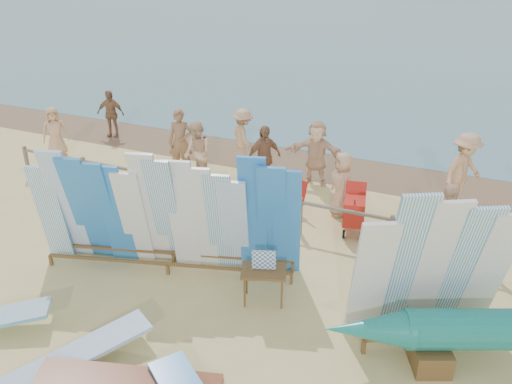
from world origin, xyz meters
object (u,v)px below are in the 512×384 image
at_px(beachgoer_4, 264,158).
at_px(beachgoer_0, 55,132).
at_px(beachgoer_1, 180,142).
at_px(beachgoer_extra_1, 111,114).
at_px(beachgoer_5, 316,153).
at_px(beachgoer_2, 197,153).
at_px(side_surfboard_rack, 432,274).
at_px(stroller, 354,214).
at_px(main_surfboard_rack, 167,217).
at_px(beachgoer_8, 446,218).
at_px(flat_board_b, 68,369).
at_px(beachgoer_3, 243,138).
at_px(beachgoer_9, 464,171).
at_px(vendor_table, 264,284).
at_px(beach_chair_right, 274,203).
at_px(beach_chair_left, 291,204).
at_px(beachgoer_6, 342,184).

relative_size(beachgoer_4, beachgoer_0, 1.13).
xyz_separation_m(beachgoer_1, beachgoer_extra_1, (-3.73, 1.74, -0.14)).
xyz_separation_m(beachgoer_5, beachgoer_2, (-2.91, -1.25, -0.03)).
xyz_separation_m(side_surfboard_rack, stroller, (-1.99, 3.12, -0.86)).
bearing_deg(main_surfboard_rack, beachgoer_8, 15.02).
bearing_deg(beachgoer_4, flat_board_b, -145.93).
relative_size(side_surfboard_rack, beachgoer_3, 1.70).
height_order(flat_board_b, stroller, stroller).
xyz_separation_m(side_surfboard_rack, beachgoer_4, (-4.76, 4.46, -0.43)).
bearing_deg(beachgoer_3, beachgoer_9, -139.56).
distance_m(vendor_table, stroller, 3.31).
distance_m(beach_chair_right, beachgoer_8, 3.97).
xyz_separation_m(beach_chair_left, beachgoer_1, (-3.70, 1.12, 0.67)).
bearing_deg(side_surfboard_rack, beachgoer_5, 95.42).
bearing_deg(flat_board_b, beach_chair_left, 109.09).
relative_size(beachgoer_0, beachgoer_extra_1, 0.97).
distance_m(stroller, beachgoer_extra_1, 9.55).
relative_size(vendor_table, beachgoer_5, 0.61).
relative_size(beachgoer_2, beachgoer_8, 1.11).
relative_size(vendor_table, beachgoer_3, 0.63).
xyz_separation_m(beachgoer_5, beachgoer_3, (-2.33, 0.39, -0.03)).
xyz_separation_m(side_surfboard_rack, beachgoer_0, (-11.44, 4.09, -0.53)).
distance_m(beach_chair_left, beach_chair_right, 0.41).
xyz_separation_m(side_surfboard_rack, beachgoer_3, (-5.94, 5.72, -0.45)).
height_order(flat_board_b, beachgoer_6, beachgoer_6).
bearing_deg(beachgoer_2, beachgoer_9, 49.14).
bearing_deg(vendor_table, beachgoer_6, 65.30).
bearing_deg(beachgoer_3, beachgoer_4, 175.98).
relative_size(vendor_table, flat_board_b, 0.40).
xyz_separation_m(beach_chair_left, beachgoer_extra_1, (-7.43, 2.86, 0.53)).
bearing_deg(stroller, beachgoer_6, 112.61).
height_order(beach_chair_left, stroller, stroller).
xyz_separation_m(beachgoer_6, beachgoer_8, (2.43, -0.73, -0.02)).
xyz_separation_m(vendor_table, beachgoer_4, (-1.94, 4.54, 0.51)).
distance_m(side_surfboard_rack, flat_board_b, 5.86).
bearing_deg(beachgoer_2, beachgoer_4, 49.53).
distance_m(beachgoer_3, beachgoer_9, 6.03).
height_order(side_surfboard_rack, beachgoer_extra_1, side_surfboard_rack).
distance_m(main_surfboard_rack, beachgoer_9, 7.33).
bearing_deg(beachgoer_2, beachgoer_3, 107.70).
bearing_deg(beachgoer_4, beachgoer_1, 124.77).
distance_m(vendor_table, beachgoer_1, 6.40).
relative_size(beachgoer_1, beachgoer_2, 1.09).
bearing_deg(beachgoer_2, main_surfboard_rack, -31.08).
bearing_deg(beachgoer_3, beachgoer_8, -161.09).
bearing_deg(beachgoer_extra_1, beachgoer_5, -20.79).
xyz_separation_m(beachgoer_0, beachgoer_extra_1, (0.42, 2.13, 0.02)).
distance_m(beachgoer_4, beachgoer_5, 1.44).
height_order(flat_board_b, beachgoer_extra_1, beachgoer_extra_1).
bearing_deg(beachgoer_2, beachgoer_5, 60.46).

